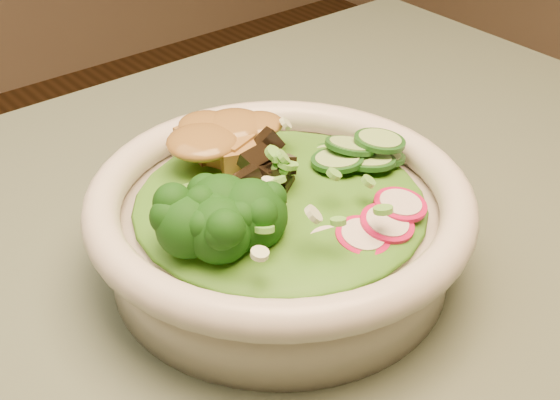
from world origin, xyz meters
TOP-DOWN VIEW (x-y plane):
  - salad_bowl at (0.17, 0.08)m, footprint 0.24×0.24m
  - lettuce_bed at (0.17, 0.08)m, footprint 0.18×0.18m
  - broccoli_florets at (0.12, 0.07)m, footprint 0.08×0.07m
  - radish_slices at (0.18, 0.02)m, footprint 0.10×0.05m
  - cucumber_slices at (0.23, 0.09)m, footprint 0.07×0.07m
  - mushroom_heap at (0.17, 0.09)m, footprint 0.07×0.07m
  - tofu_cubes at (0.17, 0.14)m, footprint 0.09×0.06m
  - peanut_sauce at (0.17, 0.14)m, footprint 0.06×0.05m
  - scallion_garnish at (0.17, 0.08)m, footprint 0.17×0.17m

SIDE VIEW (x-z plane):
  - salad_bowl at x=0.17m, z-range 0.75..0.82m
  - lettuce_bed at x=0.17m, z-range 0.79..0.82m
  - radish_slices at x=0.18m, z-range 0.80..0.82m
  - cucumber_slices at x=0.23m, z-range 0.80..0.83m
  - tofu_cubes at x=0.17m, z-range 0.80..0.83m
  - mushroom_heap at x=0.17m, z-range 0.80..0.83m
  - broccoli_florets at x=0.12m, z-range 0.80..0.84m
  - scallion_garnish at x=0.17m, z-range 0.81..0.84m
  - peanut_sauce at x=0.17m, z-range 0.82..0.83m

